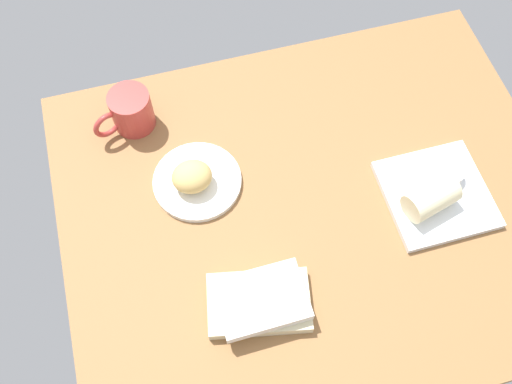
{
  "coord_description": "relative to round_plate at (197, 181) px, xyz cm",
  "views": [
    {
      "loc": [
        27.29,
        50.64,
        118.1
      ],
      "look_at": [
        11.94,
        -5.18,
        7.0
      ],
      "focal_mm": 40.81,
      "sensor_mm": 36.0,
      "label": 1
    }
  ],
  "objects": [
    {
      "name": "dining_table",
      "position": [
        -23.5,
        12.37,
        -2.7
      ],
      "size": [
        110.0,
        90.0,
        4.0
      ],
      "primitive_type": "cube",
      "color": "olive",
      "rests_on": "ground"
    },
    {
      "name": "round_plate",
      "position": [
        0.0,
        0.0,
        0.0
      ],
      "size": [
        19.66,
        19.66,
        1.4
      ],
      "primitive_type": "cylinder",
      "color": "white",
      "rests_on": "dining_table"
    },
    {
      "name": "scone_pastry",
      "position": [
        1.0,
        0.63,
        3.73
      ],
      "size": [
        8.93,
        7.98,
        6.06
      ],
      "primitive_type": "ellipsoid",
      "rotation": [
        0.0,
        0.0,
        6.27
      ],
      "color": "tan",
      "rests_on": "round_plate"
    },
    {
      "name": "square_plate",
      "position": [
        -49.86,
        17.15,
        0.1
      ],
      "size": [
        22.19,
        22.19,
        1.6
      ],
      "primitive_type": "cube",
      "rotation": [
        0.0,
        0.0,
        -0.0
      ],
      "color": "white",
      "rests_on": "dining_table"
    },
    {
      "name": "sauce_cup",
      "position": [
        -54.03,
        14.41,
        2.36
      ],
      "size": [
        5.13,
        5.13,
        2.74
      ],
      "color": "silver",
      "rests_on": "square_plate"
    },
    {
      "name": "breakfast_wrap",
      "position": [
        -46.52,
        19.34,
        4.21
      ],
      "size": [
        12.44,
        9.28,
        6.62
      ],
      "primitive_type": "cylinder",
      "rotation": [
        1.57,
        0.0,
        1.83
      ],
      "color": "beige",
      "rests_on": "square_plate"
    },
    {
      "name": "book_stack",
      "position": [
        -5.95,
        30.66,
        1.82
      ],
      "size": [
        22.46,
        16.5,
        5.3
      ],
      "color": "beige",
      "rests_on": "dining_table"
    },
    {
      "name": "coffee_mug",
      "position": [
        10.88,
        -19.53,
        4.36
      ],
      "size": [
        14.2,
        9.56,
        9.9
      ],
      "color": "#B23833",
      "rests_on": "dining_table"
    }
  ]
}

